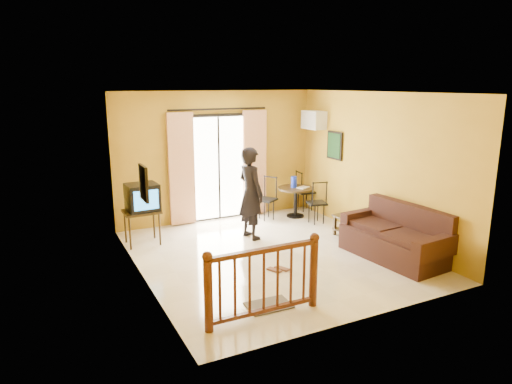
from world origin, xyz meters
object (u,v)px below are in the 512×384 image
television (142,197)px  standing_person (251,193)px  dining_table (296,194)px  sofa (397,239)px  coffee_table (357,226)px

television → standing_person: size_ratio=0.33×
television → dining_table: bearing=1.3°
sofa → coffee_table: bearing=85.5°
sofa → dining_table: bearing=89.8°
dining_table → standing_person: bearing=-151.0°
television → standing_person: (1.94, -0.57, -0.01)m
television → sofa: size_ratio=0.29×
sofa → standing_person: (-1.79, 2.08, 0.55)m
television → dining_table: size_ratio=0.73×
dining_table → sofa: sofa is taller
dining_table → coffee_table: bearing=-82.8°
dining_table → standing_person: standing_person is taller
coffee_table → dining_table: bearing=97.2°
dining_table → sofa: bearing=-85.1°
television → coffee_table: bearing=-26.6°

